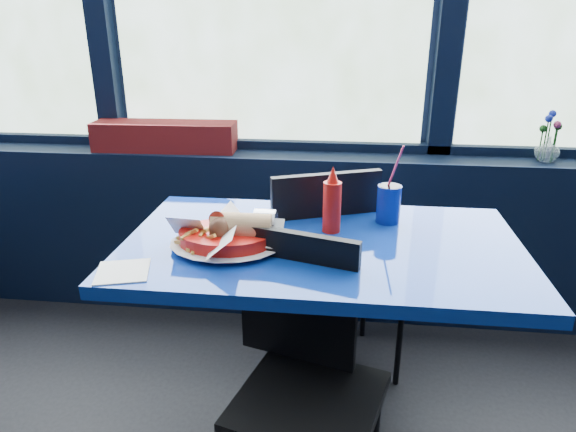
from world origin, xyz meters
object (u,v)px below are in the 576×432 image
object	(u,v)px
flower_vase	(548,146)
ketchup_bottle	(332,203)
soda_cup	(389,203)
food_basket	(228,236)
chair_near_back	(337,263)
planter_box	(165,136)
near_table	(321,294)
chair_near_front	(304,362)

from	to	relation	value
flower_vase	ketchup_bottle	world-z (taller)	flower_vase
ketchup_bottle	soda_cup	world-z (taller)	soda_cup
food_basket	soda_cup	world-z (taller)	soda_cup
chair_near_back	flower_vase	distance (m)	1.08
planter_box	food_basket	distance (m)	1.06
near_table	planter_box	size ratio (longest dim) A/B	1.82
planter_box	flower_vase	distance (m)	1.71
planter_box	soda_cup	size ratio (longest dim) A/B	2.49
near_table	chair_near_back	bearing A→B (deg)	82.15
chair_near_front	ketchup_bottle	distance (m)	0.49
food_basket	soda_cup	xyz separation A→B (m)	(0.48, 0.26, 0.03)
chair_near_front	planter_box	size ratio (longest dim) A/B	1.26
near_table	ketchup_bottle	distance (m)	0.29
ketchup_bottle	chair_near_front	bearing A→B (deg)	-100.03
chair_near_back	ketchup_bottle	distance (m)	0.41
chair_near_back	soda_cup	xyz separation A→B (m)	(0.16, -0.14, 0.30)
planter_box	ketchup_bottle	world-z (taller)	ketchup_bottle
ketchup_bottle	food_basket	bearing A→B (deg)	-151.37
near_table	soda_cup	distance (m)	0.37
near_table	flower_vase	size ratio (longest dim) A/B	5.49
food_basket	ketchup_bottle	xyz separation A→B (m)	(0.30, 0.16, 0.06)
chair_near_front	planter_box	bearing A→B (deg)	140.47
flower_vase	food_basket	bearing A→B (deg)	-142.24
food_basket	ketchup_bottle	world-z (taller)	ketchup_bottle
near_table	chair_near_back	xyz separation A→B (m)	(0.05, 0.33, -0.05)
chair_near_back	soda_cup	world-z (taller)	soda_cup
near_table	chair_near_front	bearing A→B (deg)	-97.74
chair_near_front	food_basket	xyz separation A→B (m)	(-0.24, 0.16, 0.31)
ketchup_bottle	planter_box	bearing A→B (deg)	136.38
flower_vase	chair_near_front	bearing A→B (deg)	-131.41
chair_near_back	flower_vase	world-z (taller)	flower_vase
chair_near_back	food_basket	size ratio (longest dim) A/B	2.44
planter_box	food_basket	world-z (taller)	planter_box
chair_near_front	food_basket	size ratio (longest dim) A/B	2.26
planter_box	flower_vase	xyz separation A→B (m)	(1.71, -0.00, 0.00)
food_basket	ketchup_bottle	size ratio (longest dim) A/B	1.72
planter_box	food_basket	bearing A→B (deg)	-63.18
planter_box	flower_vase	size ratio (longest dim) A/B	3.02
near_table	soda_cup	bearing A→B (deg)	41.79
chair_near_back	ketchup_bottle	world-z (taller)	ketchup_bottle
near_table	food_basket	size ratio (longest dim) A/B	3.26
soda_cup	chair_near_back	bearing A→B (deg)	139.22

